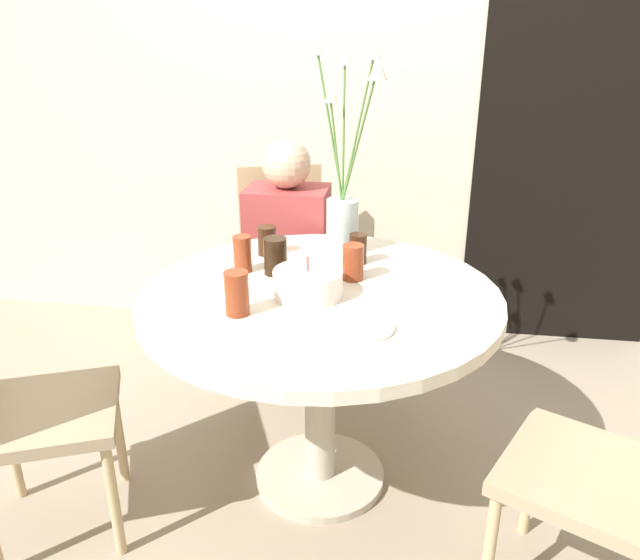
{
  "coord_description": "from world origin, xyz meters",
  "views": [
    {
      "loc": [
        0.26,
        -1.74,
        1.5
      ],
      "look_at": [
        0.0,
        0.0,
        0.76
      ],
      "focal_mm": 35.0,
      "sensor_mm": 36.0,
      "label": 1
    }
  ],
  "objects_px": {
    "chair_far_back": "(626,461)",
    "drink_glass_5": "(237,293)",
    "drink_glass_0": "(242,254)",
    "chair_right_flank": "(13,392)",
    "drink_glass_2": "(358,249)",
    "chair_near_front": "(284,255)",
    "side_plate": "(356,325)",
    "drink_glass_1": "(267,241)",
    "person_woman": "(289,270)",
    "flower_vase": "(345,196)",
    "drink_glass_3": "(353,262)",
    "drink_glass_4": "(275,256)",
    "birthday_cake": "(308,283)"
  },
  "relations": [
    {
      "from": "chair_far_back",
      "to": "drink_glass_5",
      "type": "relative_size",
      "value": 7.0
    },
    {
      "from": "chair_far_back",
      "to": "drink_glass_0",
      "type": "xyz_separation_m",
      "value": [
        -1.1,
        0.55,
        0.28
      ]
    },
    {
      "from": "chair_right_flank",
      "to": "drink_glass_2",
      "type": "distance_m",
      "value": 1.16
    },
    {
      "from": "chair_near_front",
      "to": "side_plate",
      "type": "bearing_deg",
      "value": -87.3
    },
    {
      "from": "chair_right_flank",
      "to": "drink_glass_1",
      "type": "xyz_separation_m",
      "value": [
        0.61,
        0.66,
        0.27
      ]
    },
    {
      "from": "side_plate",
      "to": "person_woman",
      "type": "bearing_deg",
      "value": 111.79
    },
    {
      "from": "flower_vase",
      "to": "drink_glass_2",
      "type": "distance_m",
      "value": 0.19
    },
    {
      "from": "drink_glass_3",
      "to": "drink_glass_4",
      "type": "height_order",
      "value": "drink_glass_4"
    },
    {
      "from": "chair_far_back",
      "to": "chair_near_front",
      "type": "bearing_deg",
      "value": -112.18
    },
    {
      "from": "flower_vase",
      "to": "drink_glass_2",
      "type": "height_order",
      "value": "flower_vase"
    },
    {
      "from": "chair_right_flank",
      "to": "side_plate",
      "type": "distance_m",
      "value": 1.01
    },
    {
      "from": "drink_glass_2",
      "to": "person_woman",
      "type": "distance_m",
      "value": 0.63
    },
    {
      "from": "drink_glass_0",
      "to": "drink_glass_3",
      "type": "bearing_deg",
      "value": -2.41
    },
    {
      "from": "drink_glass_4",
      "to": "person_woman",
      "type": "height_order",
      "value": "person_woman"
    },
    {
      "from": "chair_right_flank",
      "to": "person_woman",
      "type": "xyz_separation_m",
      "value": [
        0.6,
        1.07,
        -0.01
      ]
    },
    {
      "from": "chair_far_back",
      "to": "drink_glass_5",
      "type": "bearing_deg",
      "value": -75.59
    },
    {
      "from": "chair_near_front",
      "to": "drink_glass_3",
      "type": "xyz_separation_m",
      "value": [
        0.38,
        -0.75,
        0.28
      ]
    },
    {
      "from": "drink_glass_2",
      "to": "drink_glass_0",
      "type": "bearing_deg",
      "value": -160.64
    },
    {
      "from": "side_plate",
      "to": "chair_far_back",
      "type": "bearing_deg",
      "value": -15.84
    },
    {
      "from": "chair_far_back",
      "to": "drink_glass_1",
      "type": "relative_size",
      "value": 8.73
    },
    {
      "from": "drink_glass_0",
      "to": "person_woman",
      "type": "distance_m",
      "value": 0.65
    },
    {
      "from": "chair_near_front",
      "to": "drink_glass_2",
      "type": "relative_size",
      "value": 8.68
    },
    {
      "from": "chair_far_back",
      "to": "side_plate",
      "type": "bearing_deg",
      "value": -78.87
    },
    {
      "from": "birthday_cake",
      "to": "drink_glass_2",
      "type": "height_order",
      "value": "birthday_cake"
    },
    {
      "from": "chair_right_flank",
      "to": "drink_glass_5",
      "type": "distance_m",
      "value": 0.72
    },
    {
      "from": "drink_glass_2",
      "to": "drink_glass_4",
      "type": "distance_m",
      "value": 0.29
    },
    {
      "from": "chair_near_front",
      "to": "chair_far_back",
      "type": "distance_m",
      "value": 1.7
    },
    {
      "from": "drink_glass_3",
      "to": "person_woman",
      "type": "bearing_deg",
      "value": 119.04
    },
    {
      "from": "drink_glass_5",
      "to": "person_woman",
      "type": "distance_m",
      "value": 0.95
    },
    {
      "from": "birthday_cake",
      "to": "drink_glass_0",
      "type": "bearing_deg",
      "value": 145.86
    },
    {
      "from": "side_plate",
      "to": "drink_glass_0",
      "type": "bearing_deg",
      "value": 139.22
    },
    {
      "from": "drink_glass_0",
      "to": "person_woman",
      "type": "bearing_deg",
      "value": 86.35
    },
    {
      "from": "chair_far_back",
      "to": "birthday_cake",
      "type": "relative_size",
      "value": 4.26
    },
    {
      "from": "drink_glass_1",
      "to": "drink_glass_2",
      "type": "height_order",
      "value": "same"
    },
    {
      "from": "birthday_cake",
      "to": "drink_glass_5",
      "type": "xyz_separation_m",
      "value": [
        -0.18,
        -0.15,
        0.02
      ]
    },
    {
      "from": "chair_near_front",
      "to": "chair_right_flank",
      "type": "distance_m",
      "value": 1.34
    },
    {
      "from": "birthday_cake",
      "to": "person_woman",
      "type": "xyz_separation_m",
      "value": [
        -0.21,
        0.75,
        -0.27
      ]
    },
    {
      "from": "drink_glass_0",
      "to": "drink_glass_1",
      "type": "height_order",
      "value": "drink_glass_0"
    },
    {
      "from": "chair_near_front",
      "to": "drink_glass_2",
      "type": "xyz_separation_m",
      "value": [
        0.39,
        -0.6,
        0.27
      ]
    },
    {
      "from": "side_plate",
      "to": "person_woman",
      "type": "xyz_separation_m",
      "value": [
        -0.38,
        0.94,
        -0.23
      ]
    },
    {
      "from": "chair_near_front",
      "to": "flower_vase",
      "type": "xyz_separation_m",
      "value": [
        0.33,
        -0.51,
        0.43
      ]
    },
    {
      "from": "chair_right_flank",
      "to": "person_woman",
      "type": "height_order",
      "value": "person_woman"
    },
    {
      "from": "drink_glass_1",
      "to": "person_woman",
      "type": "xyz_separation_m",
      "value": [
        -0.01,
        0.41,
        -0.28
      ]
    },
    {
      "from": "flower_vase",
      "to": "drink_glass_1",
      "type": "height_order",
      "value": "flower_vase"
    },
    {
      "from": "drink_glass_3",
      "to": "drink_glass_5",
      "type": "relative_size",
      "value": 0.91
    },
    {
      "from": "flower_vase",
      "to": "drink_glass_3",
      "type": "relative_size",
      "value": 6.08
    },
    {
      "from": "chair_right_flank",
      "to": "drink_glass_1",
      "type": "bearing_deg",
      "value": -65.53
    },
    {
      "from": "side_plate",
      "to": "drink_glass_2",
      "type": "height_order",
      "value": "drink_glass_2"
    },
    {
      "from": "flower_vase",
      "to": "person_woman",
      "type": "bearing_deg",
      "value": 127.92
    },
    {
      "from": "chair_near_front",
      "to": "drink_glass_5",
      "type": "relative_size",
      "value": 7.0
    }
  ]
}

